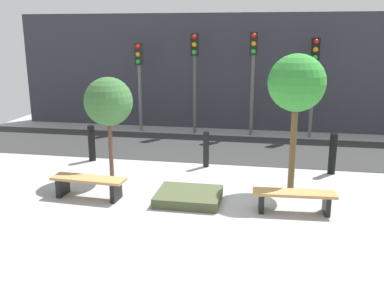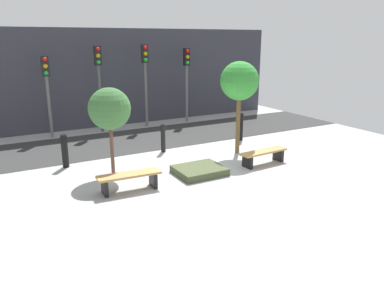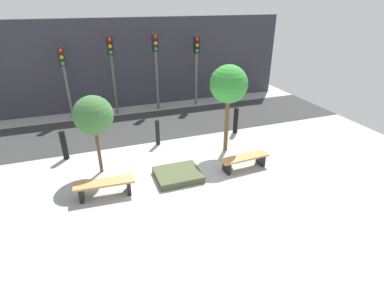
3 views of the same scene
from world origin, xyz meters
name	(u,v)px [view 3 (image 3 of 3)]	position (x,y,z in m)	size (l,w,h in m)	color
ground_plane	(177,175)	(0.00, 0.00, 0.00)	(18.00, 18.00, 0.00)	#A4A4A4
road_strip	(147,126)	(0.00, 4.39, 0.01)	(18.00, 3.47, 0.01)	#313131
building_facade	(131,63)	(0.00, 7.56, 2.14)	(16.20, 0.50, 4.29)	#33333D
bench_left	(105,186)	(-2.22, -0.33, 0.33)	(1.69, 0.55, 0.47)	black
bench_right	(244,160)	(2.22, -0.33, 0.32)	(1.69, 0.51, 0.44)	black
planter_bed	(178,175)	(0.00, -0.13, 0.11)	(1.39, 1.17, 0.21)	#444C30
tree_behind_left_bench	(93,116)	(-2.22, 1.08, 1.94)	(1.19, 1.19, 2.55)	brown
tree_behind_right_bench	(229,85)	(2.22, 1.08, 2.46)	(1.29, 1.29, 3.14)	brown
bollard_far_left	(64,145)	(-3.32, 2.41, 0.51)	(0.20, 0.20, 1.02)	black
bollard_left	(158,133)	(0.00, 2.41, 0.49)	(0.16, 0.16, 0.99)	black
bollard_center	(236,121)	(3.32, 2.41, 0.53)	(0.19, 0.19, 1.07)	black
traffic_light_west	(64,71)	(-3.08, 6.41, 2.24)	(0.28, 0.27, 3.22)	slate
traffic_light_mid_west	(112,62)	(-1.03, 6.41, 2.47)	(0.28, 0.27, 3.57)	#4E4E4E
traffic_light_mid_east	(156,59)	(1.03, 6.41, 2.50)	(0.28, 0.27, 3.61)	#5A5A5A
traffic_light_east	(196,59)	(3.08, 6.41, 2.38)	(0.28, 0.27, 3.43)	#606060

